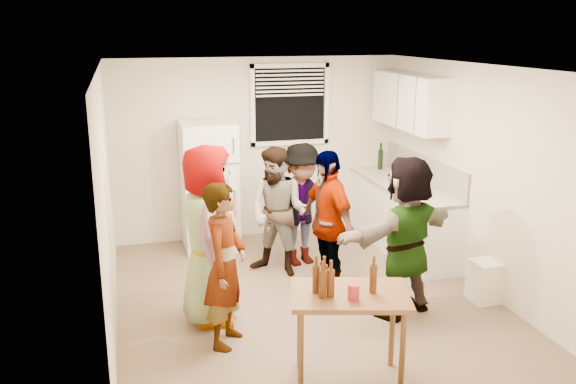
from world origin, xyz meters
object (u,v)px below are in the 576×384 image
object	(u,v)px
blue_cup	(410,199)
guest_back_right	(301,263)
guest_black	(326,290)
beer_bottle_counter	(414,194)
trash_bin	(486,279)
guest_back_left	(278,273)
beer_bottle_table	(324,289)
refrigerator	(209,186)
guest_stripe	(227,342)
serving_table	(347,380)
wine_bottle	(380,169)
guest_orange	(402,312)
kettle	(398,183)
red_cup	(353,299)
guest_grey	(212,319)

from	to	relation	value
blue_cup	guest_back_right	bearing A→B (deg)	155.56
guest_black	beer_bottle_counter	bearing A→B (deg)	98.70
trash_bin	guest_back_left	xyz separation A→B (m)	(-1.97, 1.34, -0.25)
beer_bottle_table	guest_back_left	xyz separation A→B (m)	(0.21, 2.30, -0.80)
beer_bottle_table	guest_black	xyz separation A→B (m)	(0.60, 1.67, -0.80)
beer_bottle_counter	guest_back_left	distance (m)	1.93
refrigerator	guest_stripe	size ratio (longest dim) A/B	1.09
refrigerator	blue_cup	distance (m)	2.63
serving_table	beer_bottle_counter	bearing A→B (deg)	53.21
refrigerator	guest_back_right	distance (m)	1.59
wine_bottle	trash_bin	distance (m)	2.69
guest_back_right	refrigerator	bearing A→B (deg)	127.03
guest_orange	kettle	bearing A→B (deg)	-134.03
red_cup	guest_back_left	bearing A→B (deg)	89.09
beer_bottle_counter	wine_bottle	bearing A→B (deg)	83.76
kettle	blue_cup	distance (m)	0.78
blue_cup	beer_bottle_table	size ratio (longest dim) A/B	0.60
beer_bottle_table	guest_stripe	world-z (taller)	beer_bottle_table
refrigerator	guest_black	xyz separation A→B (m)	(1.04, -1.75, -0.85)
refrigerator	trash_bin	size ratio (longest dim) A/B	3.77
serving_table	trash_bin	bearing A→B (deg)	28.31
beer_bottle_table	serving_table	bearing A→B (deg)	-32.85
guest_back_right	guest_black	world-z (taller)	guest_back_right
beer_bottle_table	guest_orange	distance (m)	1.71
red_cup	guest_grey	distance (m)	1.96
beer_bottle_counter	red_cup	xyz separation A→B (m)	(-1.74, -2.43, -0.10)
wine_bottle	refrigerator	bearing A→B (deg)	-176.92
guest_grey	guest_orange	xyz separation A→B (m)	(1.94, -0.37, 0.00)
wine_bottle	beer_bottle_counter	world-z (taller)	wine_bottle
guest_orange	guest_stripe	bearing A→B (deg)	-16.87
guest_back_right	guest_orange	bearing A→B (deg)	-80.23
wine_bottle	kettle	bearing A→B (deg)	-97.05
trash_bin	serving_table	distance (m)	2.28
beer_bottle_counter	guest_grey	world-z (taller)	beer_bottle_counter
beer_bottle_table	guest_back_right	xyz separation A→B (m)	(0.57, 2.53, -0.80)
guest_back_left	guest_stripe	bearing A→B (deg)	-79.40
beer_bottle_counter	guest_back_left	size ratio (longest dim) A/B	0.14
beer_bottle_table	guest_grey	size ratio (longest dim) A/B	0.12
beer_bottle_counter	guest_back_right	bearing A→B (deg)	165.54
beer_bottle_table	wine_bottle	bearing A→B (deg)	59.97
kettle	guest_orange	size ratio (longest dim) A/B	0.13
guest_back_right	blue_cup	bearing A→B (deg)	-35.95
kettle	guest_back_right	bearing A→B (deg)	-170.60
refrigerator	beer_bottle_table	world-z (taller)	refrigerator
wine_bottle	guest_black	xyz separation A→B (m)	(-1.46, -1.89, -0.90)
guest_grey	wine_bottle	bearing A→B (deg)	-39.16
guest_grey	guest_back_left	size ratio (longest dim) A/B	1.17
guest_stripe	guest_back_right	bearing A→B (deg)	-6.95
beer_bottle_counter	guest_black	bearing A→B (deg)	-158.46
wine_bottle	trash_bin	bearing A→B (deg)	-87.38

